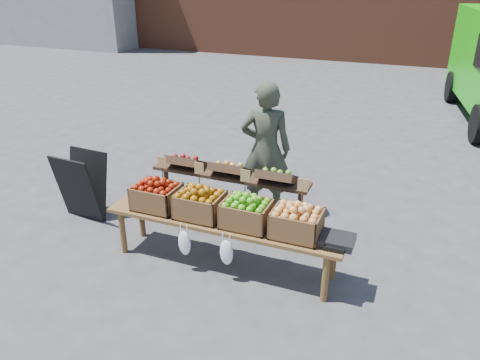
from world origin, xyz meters
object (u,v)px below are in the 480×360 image
at_px(display_bench, 223,243).
at_px(weighing_scale, 337,240).
at_px(vendor, 266,150).
at_px(crate_green_apples, 297,224).
at_px(chalkboard_sign, 82,186).
at_px(crate_golden_apples, 157,197).
at_px(crate_red_apples, 246,214).
at_px(back_table, 230,195).
at_px(crate_russet_pears, 200,205).

xyz_separation_m(display_bench, weighing_scale, (1.25, 0.00, 0.33)).
relative_size(vendor, crate_green_apples, 3.65).
bearing_deg(weighing_scale, chalkboard_sign, 174.56).
distance_m(display_bench, crate_green_apples, 0.93).
height_order(crate_golden_apples, crate_red_apples, same).
distance_m(chalkboard_sign, back_table, 2.00).
distance_m(vendor, crate_green_apples, 1.64).
bearing_deg(crate_golden_apples, crate_green_apples, 0.00).
bearing_deg(crate_golden_apples, display_bench, 0.00).
bearing_deg(crate_red_apples, crate_green_apples, 0.00).
height_order(crate_golden_apples, crate_green_apples, same).
relative_size(back_table, weighing_scale, 6.18).
xyz_separation_m(display_bench, crate_green_apples, (0.82, 0.00, 0.42)).
distance_m(back_table, crate_green_apples, 1.29).
distance_m(crate_red_apples, crate_green_apples, 0.55).
height_order(crate_red_apples, crate_green_apples, same).
distance_m(vendor, weighing_scale, 1.90).
bearing_deg(weighing_scale, vendor, 131.73).
bearing_deg(crate_golden_apples, back_table, 50.24).
distance_m(back_table, crate_russet_pears, 0.75).
relative_size(crate_golden_apples, crate_red_apples, 1.00).
height_order(back_table, display_bench, back_table).
bearing_deg(crate_red_apples, crate_russet_pears, 180.00).
xyz_separation_m(crate_red_apples, weighing_scale, (0.98, 0.00, -0.10)).
bearing_deg(display_bench, back_table, 107.43).
bearing_deg(crate_golden_apples, crate_red_apples, 0.00).
distance_m(chalkboard_sign, display_bench, 2.21).
distance_m(chalkboard_sign, crate_russet_pears, 1.95).
xyz_separation_m(display_bench, crate_red_apples, (0.27, 0.00, 0.42)).
xyz_separation_m(chalkboard_sign, crate_russet_pears, (1.91, -0.33, 0.24)).
bearing_deg(crate_red_apples, chalkboard_sign, 172.42).
distance_m(chalkboard_sign, crate_golden_apples, 1.42).
distance_m(display_bench, crate_red_apples, 0.51).
distance_m(vendor, back_table, 0.82).
distance_m(crate_russet_pears, crate_green_apples, 1.10).
bearing_deg(weighing_scale, back_table, 154.00).
height_order(vendor, crate_red_apples, vendor).
distance_m(vendor, crate_red_apples, 1.44).
bearing_deg(crate_green_apples, display_bench, 180.00).
height_order(vendor, crate_green_apples, vendor).
bearing_deg(crate_golden_apples, weighing_scale, 0.00).
xyz_separation_m(back_table, crate_golden_apples, (-0.60, -0.72, 0.19)).
relative_size(crate_green_apples, weighing_scale, 1.47).
bearing_deg(crate_red_apples, back_table, 124.83).
distance_m(crate_russet_pears, weighing_scale, 1.53).
height_order(vendor, crate_russet_pears, vendor).
bearing_deg(vendor, crate_russet_pears, 63.61).
height_order(crate_russet_pears, crate_red_apples, same).
xyz_separation_m(crate_golden_apples, crate_green_apples, (1.65, 0.00, 0.00)).
bearing_deg(chalkboard_sign, crate_golden_apples, -9.93).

